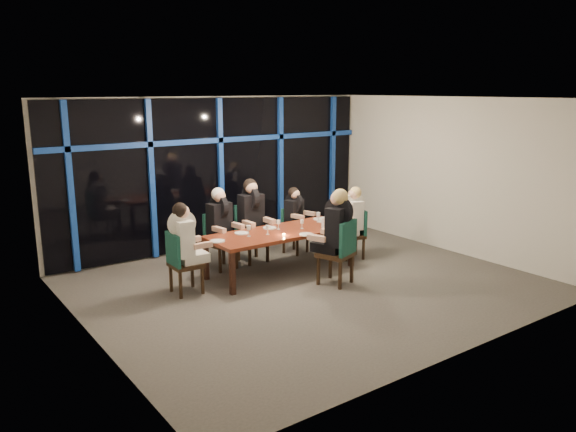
{
  "coord_description": "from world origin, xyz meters",
  "views": [
    {
      "loc": [
        -5.39,
        -6.87,
        3.15
      ],
      "look_at": [
        0.0,
        0.6,
        1.05
      ],
      "focal_mm": 35.0,
      "sensor_mm": 36.0,
      "label": 1
    }
  ],
  "objects_px": {
    "diner_far_mid": "(252,208)",
    "diner_end_right": "(352,212)",
    "diner_near_mid": "(336,223)",
    "water_pitcher": "(324,222)",
    "chair_near_mid": "(341,249)",
    "chair_far_right": "(292,228)",
    "wine_bottle": "(333,217)",
    "chair_end_right": "(356,231)",
    "chair_far_left": "(218,237)",
    "dining_table": "(281,235)",
    "diner_far_left": "(221,217)",
    "diner_end_left": "(184,235)",
    "chair_far_mid": "(250,230)",
    "diner_far_right": "(296,210)",
    "chair_end_left": "(180,260)"
  },
  "relations": [
    {
      "from": "dining_table",
      "to": "water_pitcher",
      "type": "xyz_separation_m",
      "value": [
        0.76,
        -0.24,
        0.16
      ]
    },
    {
      "from": "diner_far_mid",
      "to": "wine_bottle",
      "type": "distance_m",
      "value": 1.48
    },
    {
      "from": "wine_bottle",
      "to": "chair_end_right",
      "type": "bearing_deg",
      "value": 6.19
    },
    {
      "from": "chair_near_mid",
      "to": "diner_far_right",
      "type": "xyz_separation_m",
      "value": [
        0.5,
        1.91,
        0.24
      ]
    },
    {
      "from": "chair_far_right",
      "to": "chair_near_mid",
      "type": "xyz_separation_m",
      "value": [
        -0.48,
        -1.98,
        0.11
      ]
    },
    {
      "from": "chair_far_left",
      "to": "diner_far_right",
      "type": "bearing_deg",
      "value": -10.99
    },
    {
      "from": "chair_far_left",
      "to": "diner_far_left",
      "type": "xyz_separation_m",
      "value": [
        0.01,
        -0.08,
        0.39
      ]
    },
    {
      "from": "diner_end_left",
      "to": "diner_far_left",
      "type": "bearing_deg",
      "value": -53.12
    },
    {
      "from": "chair_far_left",
      "to": "chair_end_right",
      "type": "distance_m",
      "value": 2.6
    },
    {
      "from": "chair_near_mid",
      "to": "chair_end_right",
      "type": "bearing_deg",
      "value": -162.1
    },
    {
      "from": "chair_far_left",
      "to": "diner_end_left",
      "type": "height_order",
      "value": "diner_end_left"
    },
    {
      "from": "diner_far_mid",
      "to": "diner_end_right",
      "type": "height_order",
      "value": "diner_far_mid"
    },
    {
      "from": "chair_far_left",
      "to": "chair_end_right",
      "type": "bearing_deg",
      "value": -31.11
    },
    {
      "from": "diner_far_left",
      "to": "chair_end_right",
      "type": "bearing_deg",
      "value": -29.49
    },
    {
      "from": "chair_near_mid",
      "to": "diner_end_right",
      "type": "distance_m",
      "value": 1.57
    },
    {
      "from": "chair_end_right",
      "to": "diner_far_left",
      "type": "height_order",
      "value": "diner_far_left"
    },
    {
      "from": "chair_end_right",
      "to": "diner_far_left",
      "type": "distance_m",
      "value": 2.59
    },
    {
      "from": "diner_near_mid",
      "to": "water_pitcher",
      "type": "xyz_separation_m",
      "value": [
        0.37,
        0.75,
        -0.19
      ]
    },
    {
      "from": "chair_far_right",
      "to": "chair_end_left",
      "type": "xyz_separation_m",
      "value": [
        -2.78,
        -0.85,
        0.06
      ]
    },
    {
      "from": "diner_far_mid",
      "to": "water_pitcher",
      "type": "distance_m",
      "value": 1.37
    },
    {
      "from": "chair_far_mid",
      "to": "diner_far_mid",
      "type": "xyz_separation_m",
      "value": [
        0.0,
        -0.09,
        0.42
      ]
    },
    {
      "from": "dining_table",
      "to": "chair_far_mid",
      "type": "bearing_deg",
      "value": 93.58
    },
    {
      "from": "chair_end_left",
      "to": "diner_end_right",
      "type": "bearing_deg",
      "value": -90.69
    },
    {
      "from": "chair_far_right",
      "to": "wine_bottle",
      "type": "xyz_separation_m",
      "value": [
        0.12,
        -1.06,
        0.4
      ]
    },
    {
      "from": "dining_table",
      "to": "chair_end_right",
      "type": "height_order",
      "value": "chair_end_right"
    },
    {
      "from": "chair_far_right",
      "to": "diner_far_left",
      "type": "xyz_separation_m",
      "value": [
        -1.63,
        -0.09,
        0.46
      ]
    },
    {
      "from": "chair_far_right",
      "to": "diner_far_mid",
      "type": "height_order",
      "value": "diner_far_mid"
    },
    {
      "from": "chair_far_left",
      "to": "chair_far_mid",
      "type": "bearing_deg",
      "value": -5.44
    },
    {
      "from": "dining_table",
      "to": "diner_far_mid",
      "type": "height_order",
      "value": "diner_far_mid"
    },
    {
      "from": "diner_near_mid",
      "to": "chair_far_left",
      "type": "bearing_deg",
      "value": -79.66
    },
    {
      "from": "chair_near_mid",
      "to": "diner_near_mid",
      "type": "height_order",
      "value": "diner_near_mid"
    },
    {
      "from": "diner_far_mid",
      "to": "diner_end_right",
      "type": "xyz_separation_m",
      "value": [
        1.64,
        -0.91,
        -0.12
      ]
    },
    {
      "from": "chair_far_right",
      "to": "chair_near_mid",
      "type": "height_order",
      "value": "chair_near_mid"
    },
    {
      "from": "diner_end_left",
      "to": "wine_bottle",
      "type": "bearing_deg",
      "value": -93.01
    },
    {
      "from": "chair_far_right",
      "to": "wine_bottle",
      "type": "bearing_deg",
      "value": -100.01
    },
    {
      "from": "diner_end_left",
      "to": "water_pitcher",
      "type": "bearing_deg",
      "value": -95.26
    },
    {
      "from": "chair_near_mid",
      "to": "dining_table",
      "type": "bearing_deg",
      "value": -89.55
    },
    {
      "from": "diner_end_left",
      "to": "wine_bottle",
      "type": "xyz_separation_m",
      "value": [
        2.81,
        -0.21,
        -0.06
      ]
    },
    {
      "from": "chair_far_left",
      "to": "chair_end_left",
      "type": "bearing_deg",
      "value": -152.3
    },
    {
      "from": "diner_far_left",
      "to": "chair_far_mid",
      "type": "bearing_deg",
      "value": 1.58
    },
    {
      "from": "chair_end_right",
      "to": "diner_near_mid",
      "type": "relative_size",
      "value": 0.88
    },
    {
      "from": "wine_bottle",
      "to": "diner_end_right",
      "type": "bearing_deg",
      "value": 9.55
    },
    {
      "from": "chair_far_left",
      "to": "chair_far_right",
      "type": "height_order",
      "value": "chair_far_left"
    },
    {
      "from": "chair_end_left",
      "to": "diner_end_left",
      "type": "xyz_separation_m",
      "value": [
        0.08,
        -0.0,
        0.39
      ]
    },
    {
      "from": "diner_far_right",
      "to": "water_pitcher",
      "type": "distance_m",
      "value": 1.08
    },
    {
      "from": "chair_near_mid",
      "to": "diner_end_right",
      "type": "height_order",
      "value": "diner_end_right"
    },
    {
      "from": "chair_near_mid",
      "to": "wine_bottle",
      "type": "relative_size",
      "value": 2.96
    },
    {
      "from": "chair_near_mid",
      "to": "diner_near_mid",
      "type": "relative_size",
      "value": 1.03
    },
    {
      "from": "chair_far_left",
      "to": "diner_far_right",
      "type": "distance_m",
      "value": 1.7
    },
    {
      "from": "chair_far_right",
      "to": "diner_far_left",
      "type": "distance_m",
      "value": 1.7
    }
  ]
}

